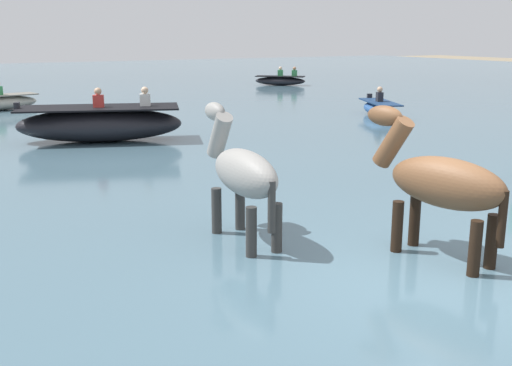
# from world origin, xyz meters

# --- Properties ---
(ground_plane) EXTENTS (120.00, 120.00, 0.00)m
(ground_plane) POSITION_xyz_m (0.00, 0.00, 0.00)
(ground_plane) COLOR #84755B
(water_surface) EXTENTS (90.00, 90.00, 0.37)m
(water_surface) POSITION_xyz_m (0.00, 10.00, 0.19)
(water_surface) COLOR #476675
(water_surface) RESTS_ON ground
(horse_lead_grey) EXTENTS (0.54, 1.92, 2.10)m
(horse_lead_grey) POSITION_xyz_m (-1.38, 2.11, 1.24)
(horse_lead_grey) COLOR gray
(horse_lead_grey) RESTS_ON ground
(horse_trailing_bay) EXTENTS (0.81, 1.98, 2.14)m
(horse_trailing_bay) POSITION_xyz_m (0.37, 0.42, 1.27)
(horse_trailing_bay) COLOR brown
(horse_trailing_bay) RESTS_ON ground
(boat_far_inshore) EXTENTS (2.50, 2.32, 0.96)m
(boat_far_inshore) POSITION_xyz_m (11.70, 22.97, 0.63)
(boat_far_inshore) COLOR black
(boat_far_inshore) RESTS_ON water_surface
(boat_distant_west) EXTENTS (1.67, 2.58, 0.96)m
(boat_distant_west) POSITION_xyz_m (8.25, 10.92, 0.62)
(boat_distant_west) COLOR #28518E
(boat_distant_west) RESTS_ON water_surface
(boat_near_port) EXTENTS (4.32, 2.75, 1.34)m
(boat_near_port) POSITION_xyz_m (-0.99, 10.55, 0.81)
(boat_near_port) COLOR black
(boat_near_port) RESTS_ON water_surface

